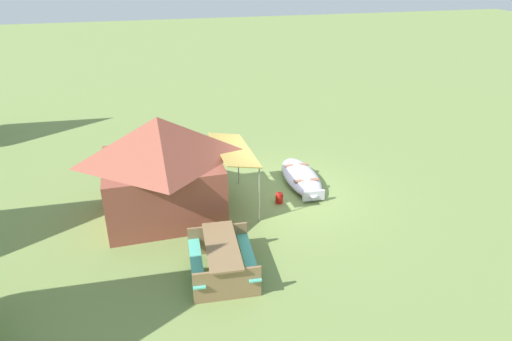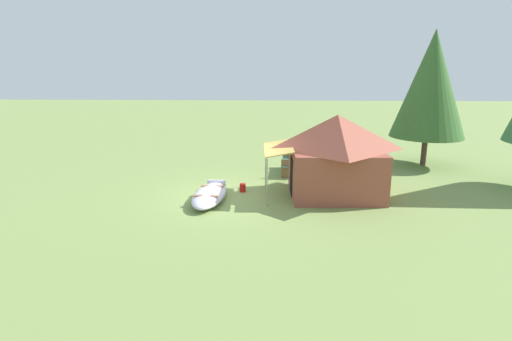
# 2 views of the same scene
# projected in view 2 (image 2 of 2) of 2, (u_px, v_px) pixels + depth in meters

# --- Properties ---
(ground_plane) EXTENTS (80.00, 80.00, 0.00)m
(ground_plane) POSITION_uv_depth(u_px,v_px,m) (233.00, 196.00, 14.04)
(ground_plane) COLOR olive
(beached_rowboat) EXTENTS (2.78, 1.15, 0.39)m
(beached_rowboat) POSITION_uv_depth(u_px,v_px,m) (210.00, 195.00, 13.48)
(beached_rowboat) COLOR silver
(beached_rowboat) RESTS_ON ground_plane
(canvas_cabin_tent) EXTENTS (3.01, 4.13, 2.77)m
(canvas_cabin_tent) POSITION_uv_depth(u_px,v_px,m) (336.00, 154.00, 13.79)
(canvas_cabin_tent) COLOR brown
(canvas_cabin_tent) RESTS_ON ground_plane
(picnic_table) EXTENTS (1.96, 1.50, 0.79)m
(picnic_table) POSITION_uv_depth(u_px,v_px,m) (299.00, 161.00, 16.99)
(picnic_table) COLOR olive
(picnic_table) RESTS_ON ground_plane
(cooler_box) EXTENTS (0.42, 0.58, 0.38)m
(cooler_box) POSITION_uv_depth(u_px,v_px,m) (299.00, 183.00, 14.86)
(cooler_box) COLOR #2C8257
(cooler_box) RESTS_ON ground_plane
(fuel_can) EXTENTS (0.30, 0.30, 0.30)m
(fuel_can) POSITION_uv_depth(u_px,v_px,m) (243.00, 188.00, 14.47)
(fuel_can) COLOR red
(fuel_can) RESTS_ON ground_plane
(pine_tree_back_right) EXTENTS (3.16, 3.16, 5.86)m
(pine_tree_back_right) POSITION_uv_depth(u_px,v_px,m) (431.00, 84.00, 17.51)
(pine_tree_back_right) COLOR brown
(pine_tree_back_right) RESTS_ON ground_plane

